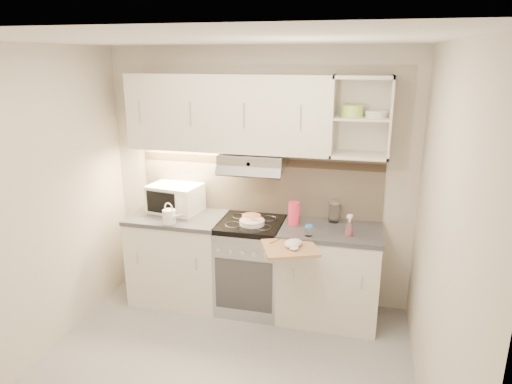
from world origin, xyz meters
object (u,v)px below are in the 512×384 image
at_px(microwave, 175,198).
at_px(spray_bottle, 349,227).
at_px(plate_stack, 252,222).
at_px(glass_jar, 334,212).
at_px(pink_pitcher, 294,213).
at_px(electric_range, 251,265).
at_px(watering_can, 170,216).
at_px(cutting_board, 290,248).

bearing_deg(microwave, spray_bottle, 0.55).
xyz_separation_m(microwave, plate_stack, (0.84, -0.18, -0.12)).
bearing_deg(spray_bottle, glass_jar, 134.70).
distance_m(pink_pitcher, spray_bottle, 0.54).
xyz_separation_m(electric_range, glass_jar, (0.76, 0.19, 0.55)).
height_order(electric_range, microwave, microwave).
bearing_deg(spray_bottle, plate_stack, -165.80).
bearing_deg(spray_bottle, watering_can, -158.54).
relative_size(watering_can, plate_stack, 1.00).
height_order(pink_pitcher, spray_bottle, pink_pitcher).
relative_size(microwave, spray_bottle, 2.57).
distance_m(watering_can, pink_pitcher, 1.16).
bearing_deg(microwave, pink_pitcher, 4.82).
bearing_deg(plate_stack, watering_can, -168.31).
bearing_deg(microwave, watering_can, -67.18).
bearing_deg(plate_stack, pink_pitcher, 15.25).
bearing_deg(glass_jar, electric_range, -166.09).
bearing_deg(pink_pitcher, glass_jar, 44.58).
bearing_deg(plate_stack, microwave, 167.70).
bearing_deg(plate_stack, glass_jar, 19.18).
height_order(microwave, cutting_board, microwave).
bearing_deg(microwave, glass_jar, 11.22).
distance_m(electric_range, plate_stack, 0.48).
height_order(microwave, plate_stack, microwave).
relative_size(electric_range, plate_stack, 3.86).
xyz_separation_m(microwave, spray_bottle, (1.73, -0.24, -0.06)).
bearing_deg(pink_pitcher, electric_range, -153.51).
relative_size(electric_range, spray_bottle, 4.31).
relative_size(plate_stack, pink_pitcher, 1.09).
relative_size(watering_can, pink_pitcher, 1.09).
distance_m(electric_range, cutting_board, 0.77).
xyz_separation_m(plate_stack, cutting_board, (0.42, -0.39, -0.05)).
relative_size(microwave, pink_pitcher, 2.52).
height_order(watering_can, cutting_board, watering_can).
height_order(plate_stack, spray_bottle, spray_bottle).
distance_m(watering_can, glass_jar, 1.54).
xyz_separation_m(watering_can, plate_stack, (0.75, 0.16, -0.05)).
bearing_deg(glass_jar, cutting_board, -115.45).
bearing_deg(spray_bottle, cutting_board, -126.62).
relative_size(pink_pitcher, glass_jar, 1.07).
distance_m(electric_range, glass_jar, 0.95).
xyz_separation_m(pink_pitcher, spray_bottle, (0.51, -0.16, -0.03)).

